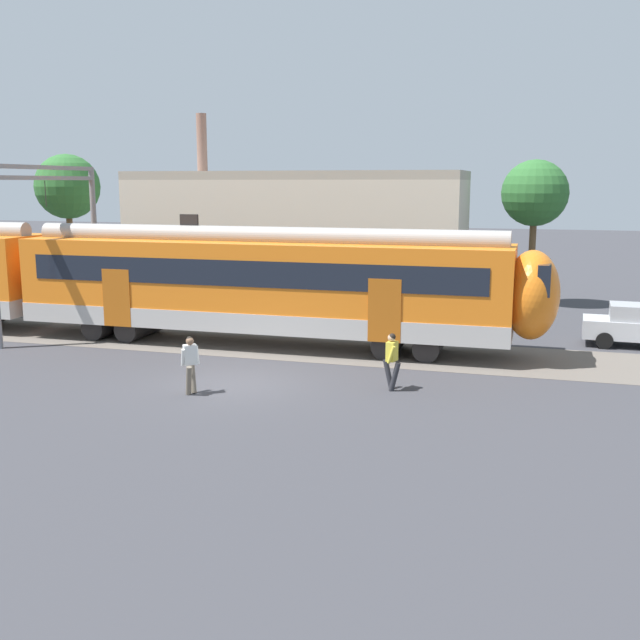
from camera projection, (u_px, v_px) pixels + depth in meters
The scene contains 10 objects.
ground_plane at pixel (235, 384), 22.18m from camera, with size 160.00×160.00×0.00m, color #38383D.
track_bed at pixel (8, 328), 30.56m from camera, with size 80.00×4.40×0.01m, color #605951.
commuter_train at pixel (57, 276), 29.47m from camera, with size 38.05×3.07×4.73m.
pedestrian_white at pixel (190, 361), 20.93m from camera, with size 0.47×0.70×1.67m.
pedestrian_yellow at pixel (392, 357), 21.35m from camera, with size 0.61×0.61×1.67m.
parked_car_silver at pixel (640, 326), 27.04m from camera, with size 4.07×1.90×1.54m.
catenary_gantry at pixel (47, 223), 29.17m from camera, with size 0.24×6.64×6.53m.
background_building at pixel (296, 238), 36.22m from camera, with size 16.08×5.00×9.20m.
street_tree_right at pixel (535, 194), 35.16m from camera, with size 3.12×3.12×6.95m.
street_tree_left at pixel (67, 187), 38.95m from camera, with size 3.34×3.34×7.34m.
Camera 1 is at (8.42, -19.91, 5.88)m, focal length 42.00 mm.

